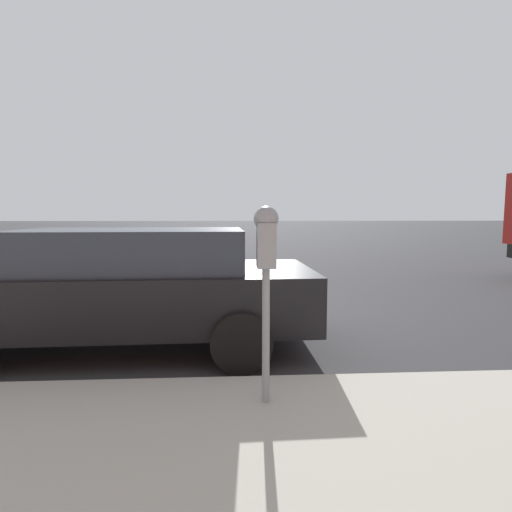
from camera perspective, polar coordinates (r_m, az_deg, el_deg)
The scene contains 3 objects.
ground_plane at distance 5.96m, azimuth -8.31°, elevation -9.92°, with size 220.00×220.00×0.00m, color #2B2B2D.
parking_meter at distance 3.04m, azimuth 1.45°, elevation 0.33°, with size 0.21×0.19×1.54m.
car_black at distance 5.10m, azimuth -18.58°, elevation -3.96°, with size 2.12×4.71×1.45m.
Camera 1 is at (-5.72, -0.52, 1.61)m, focal length 28.00 mm.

